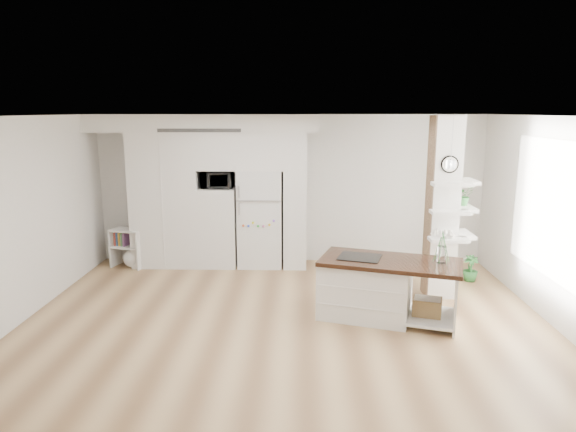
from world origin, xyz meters
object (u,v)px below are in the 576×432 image
(floor_plant_a, at_px, (453,276))
(refrigerator, at_px, (260,218))
(kitchen_island, at_px, (374,286))

(floor_plant_a, bearing_deg, refrigerator, 158.25)
(refrigerator, distance_m, kitchen_island, 2.96)
(refrigerator, distance_m, floor_plant_a, 3.42)
(refrigerator, relative_size, kitchen_island, 0.87)
(refrigerator, height_order, floor_plant_a, refrigerator)
(kitchen_island, bearing_deg, refrigerator, 143.24)
(kitchen_island, height_order, floor_plant_a, kitchen_island)
(refrigerator, relative_size, floor_plant_a, 4.06)
(refrigerator, height_order, kitchen_island, refrigerator)
(refrigerator, bearing_deg, kitchen_island, -53.89)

